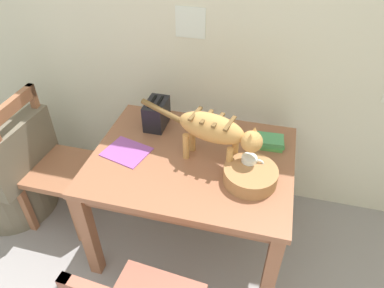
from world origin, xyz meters
The scene contains 11 objects.
wall_rear centered at (0.00, 2.12, 1.25)m, with size 4.90×0.11×2.50m.
dining_table centered at (0.09, 1.50, 0.63)m, with size 1.13×0.87×0.72m.
cat centered at (0.22, 1.50, 0.93)m, with size 0.70×0.22×0.30m.
saucer_bowl centered at (0.41, 1.46, 0.74)m, with size 0.20×0.20×0.04m, color #49984F.
coffee_mug centered at (0.41, 1.46, 0.79)m, with size 0.12×0.08×0.08m.
magazine centered at (-0.29, 1.45, 0.72)m, with size 0.24×0.20×0.01m, color #A04FAA.
book_stack centered at (0.50, 1.72, 0.75)m, with size 0.19×0.13×0.05m.
wicker_basket centered at (0.43, 1.39, 0.76)m, with size 0.28×0.28×0.08m.
toaster centered at (-0.20, 1.76, 0.81)m, with size 0.12×0.20×0.18m.
wooden_chair_far centered at (-0.86, 1.48, 0.46)m, with size 0.42×0.42×0.94m.
wicker_armchair centered at (-1.23, 1.46, 0.27)m, with size 0.62×0.63×0.78m.
Camera 1 is at (0.47, 0.03, 2.03)m, focal length 33.13 mm.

